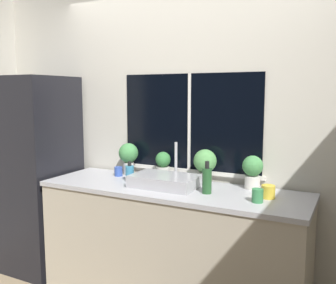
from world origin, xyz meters
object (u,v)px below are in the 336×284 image
at_px(potted_plant_far_left, 128,155).
at_px(mug_blue, 118,171).
at_px(refrigerator, 35,174).
at_px(potted_plant_far_right, 253,170).
at_px(potted_plant_center_left, 163,165).
at_px(mug_yellow, 268,192).
at_px(potted_plant_center_right, 205,163).
at_px(bottle_tall, 207,180).
at_px(sink, 165,181).
at_px(soap_bottle, 130,173).
at_px(mug_green, 258,196).

bearing_deg(potted_plant_far_left, mug_blue, -111.41).
xyz_separation_m(refrigerator, potted_plant_far_right, (2.00, 0.25, 0.18)).
relative_size(potted_plant_center_left, mug_yellow, 2.43).
height_order(mug_yellow, mug_blue, mug_yellow).
height_order(potted_plant_center_right, bottle_tall, potted_plant_center_right).
relative_size(sink, bottle_tall, 2.17).
distance_m(potted_plant_far_left, mug_yellow, 1.30).
relative_size(soap_bottle, mug_blue, 2.01).
distance_m(sink, mug_yellow, 0.79).
relative_size(refrigerator, potted_plant_far_left, 6.46).
bearing_deg(potted_plant_far_right, potted_plant_center_right, 180.00).
height_order(potted_plant_far_left, potted_plant_center_left, potted_plant_far_left).
distance_m(mug_yellow, mug_blue, 1.32).
distance_m(potted_plant_center_right, soap_bottle, 0.62).
height_order(potted_plant_center_left, mug_yellow, potted_plant_center_left).
bearing_deg(mug_yellow, mug_green, -107.51).
bearing_deg(potted_plant_far_left, sink, -26.14).
bearing_deg(mug_green, mug_blue, 169.37).
bearing_deg(refrigerator, potted_plant_far_right, 7.13).
distance_m(potted_plant_far_right, mug_blue, 1.16).
bearing_deg(refrigerator, mug_green, -2.45).
xyz_separation_m(potted_plant_far_left, potted_plant_center_right, (0.73, 0.00, -0.01)).
xyz_separation_m(potted_plant_center_left, potted_plant_far_right, (0.77, -0.00, 0.03)).
height_order(sink, potted_plant_center_right, sink).
bearing_deg(mug_blue, refrigerator, -170.05).
bearing_deg(potted_plant_center_right, sink, -134.14).
distance_m(soap_bottle, mug_blue, 0.23).
distance_m(potted_plant_far_right, mug_green, 0.38).
xyz_separation_m(potted_plant_far_left, potted_plant_center_left, (0.35, 0.00, -0.05)).
height_order(bottle_tall, mug_yellow, bottle_tall).
relative_size(bottle_tall, mug_yellow, 2.52).
xyz_separation_m(potted_plant_far_left, mug_blue, (-0.04, -0.10, -0.13)).
height_order(sink, mug_yellow, sink).
xyz_separation_m(refrigerator, mug_green, (2.13, -0.09, 0.08)).
bearing_deg(soap_bottle, mug_green, -6.45).
xyz_separation_m(bottle_tall, mug_green, (0.38, -0.06, -0.05)).
relative_size(potted_plant_far_left, potted_plant_center_left, 1.23).
distance_m(bottle_tall, mug_green, 0.39).
relative_size(refrigerator, potted_plant_far_right, 7.12).
bearing_deg(potted_plant_far_left, soap_bottle, -55.08).
distance_m(potted_plant_center_left, potted_plant_center_right, 0.38).
bearing_deg(potted_plant_far_right, mug_blue, -174.97).
distance_m(potted_plant_far_left, bottle_tall, 0.91).
height_order(bottle_tall, mug_blue, bottle_tall).
height_order(potted_plant_far_left, potted_plant_far_right, potted_plant_far_left).
relative_size(refrigerator, mug_yellow, 19.35).
bearing_deg(mug_green, sink, 172.42).
xyz_separation_m(sink, potted_plant_center_left, (-0.15, 0.24, 0.07)).
bearing_deg(potted_plant_center_left, mug_green, -21.00).
bearing_deg(mug_green, bottle_tall, 171.57).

